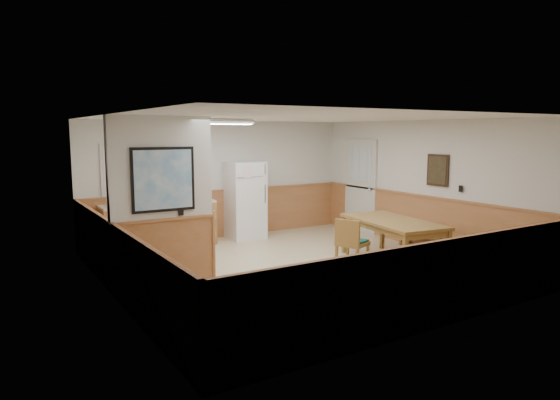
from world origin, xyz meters
TOP-DOWN VIEW (x-y plane):
  - ground at (0.00, 0.00)m, footprint 6.00×6.00m
  - ceiling at (0.00, 0.00)m, footprint 6.00×6.00m
  - back_wall at (0.00, 3.00)m, footprint 6.00×0.02m
  - right_wall at (3.00, 0.00)m, footprint 0.02×6.00m
  - left_wall at (-3.00, 0.00)m, footprint 0.02×6.00m
  - wainscot_back at (0.00, 2.98)m, footprint 6.00×0.04m
  - wainscot_right at (2.98, 0.00)m, footprint 0.04×6.00m
  - wainscot_left at (-2.98, 0.00)m, footprint 0.04×6.00m
  - partition_wall at (-2.25, 0.19)m, footprint 1.50×0.20m
  - kitchen_counter at (-1.21, 2.68)m, footprint 2.20×0.61m
  - exterior_door at (2.96, 1.90)m, footprint 0.07×1.02m
  - kitchen_window at (-2.10, 2.98)m, footprint 0.80×0.04m
  - wall_painting at (2.97, -0.30)m, footprint 0.04×0.50m
  - fluorescent_fixture at (-0.80, 1.30)m, footprint 1.20×0.30m
  - refrigerator at (0.37, 2.63)m, footprint 0.75×0.73m
  - dining_table at (1.62, -0.53)m, footprint 1.25×2.08m
  - dining_bench at (2.74, -0.43)m, footprint 0.66×1.70m
  - dining_chair at (0.69, -0.49)m, footprint 0.73×0.62m
  - fire_extinguisher at (-0.55, 2.72)m, footprint 0.17×0.17m
  - soap_bottle at (-2.30, 2.67)m, footprint 0.08×0.08m

SIDE VIEW (x-z plane):
  - ground at x=0.00m, z-range 0.00..0.00m
  - dining_bench at x=2.74m, z-range 0.12..0.57m
  - kitchen_counter at x=-1.21m, z-range -0.04..0.96m
  - dining_chair at x=0.69m, z-range 0.07..0.92m
  - wainscot_back at x=0.00m, z-range 0.00..1.00m
  - wainscot_right at x=2.98m, z-range 0.00..1.00m
  - wainscot_left at x=-2.98m, z-range 0.00..1.00m
  - dining_table at x=1.62m, z-range 0.29..1.04m
  - refrigerator at x=0.37m, z-range 0.00..1.65m
  - soap_bottle at x=-2.30m, z-range 0.90..1.11m
  - exterior_door at x=2.96m, z-range -0.02..2.13m
  - fire_extinguisher at x=-0.55m, z-range 0.87..1.37m
  - partition_wall at x=-2.25m, z-range -0.02..2.48m
  - back_wall at x=0.00m, z-range 0.00..2.50m
  - right_wall at x=3.00m, z-range 0.00..2.50m
  - left_wall at x=-3.00m, z-range 0.00..2.50m
  - kitchen_window at x=-2.10m, z-range 1.05..2.05m
  - wall_painting at x=2.97m, z-range 1.25..1.85m
  - fluorescent_fixture at x=-0.80m, z-range 2.40..2.49m
  - ceiling at x=0.00m, z-range 2.49..2.51m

